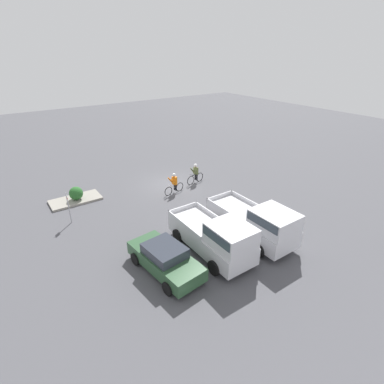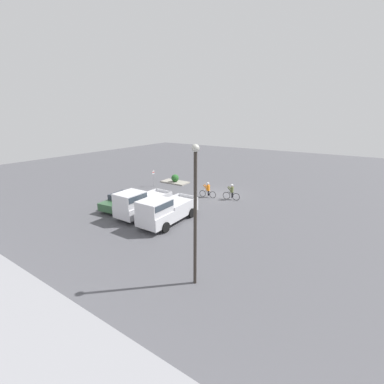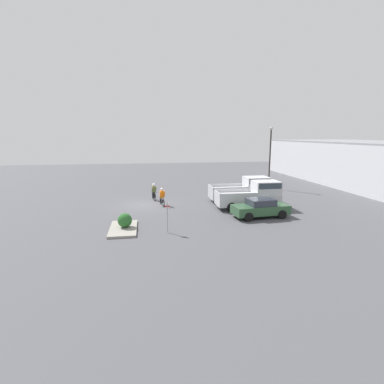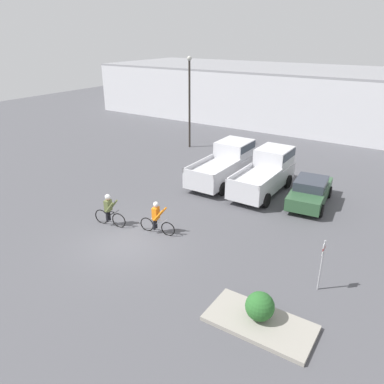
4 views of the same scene
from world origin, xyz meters
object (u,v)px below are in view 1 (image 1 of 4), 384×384
object	(u,v)px
pickup_truck_0	(257,222)
shrub	(76,193)
pickup_truck_1	(217,237)
sedan_0	(165,258)
cyclist_1	(195,173)
fire_lane_sign	(68,205)
cyclist_0	(174,183)

from	to	relation	value
pickup_truck_0	shrub	bearing A→B (deg)	-56.69
pickup_truck_1	shrub	xyz separation A→B (m)	(4.25, -10.57, -0.57)
sedan_0	cyclist_1	bearing A→B (deg)	-133.31
cyclist_1	shrub	distance (m)	9.14
pickup_truck_0	fire_lane_sign	xyz separation A→B (m)	(8.19, -7.98, 0.08)
pickup_truck_1	sedan_0	xyz separation A→B (m)	(2.80, -0.50, -0.46)
cyclist_1	shrub	world-z (taller)	cyclist_1
pickup_truck_0	pickup_truck_1	world-z (taller)	pickup_truck_1
cyclist_1	shrub	bearing A→B (deg)	-13.98
cyclist_0	pickup_truck_1	bearing A→B (deg)	74.09
fire_lane_sign	cyclist_0	bearing A→B (deg)	179.26
cyclist_1	shrub	xyz separation A→B (m)	(8.87, -2.21, -0.21)
cyclist_0	shrub	bearing A→B (deg)	-23.87
pickup_truck_0	shrub	distance (m)	12.86
cyclist_0	fire_lane_sign	world-z (taller)	fire_lane_sign
cyclist_1	fire_lane_sign	world-z (taller)	fire_lane_sign
pickup_truck_1	sedan_0	bearing A→B (deg)	-10.08
pickup_truck_0	shrub	world-z (taller)	pickup_truck_0
fire_lane_sign	shrub	size ratio (longest dim) A/B	2.18
pickup_truck_1	cyclist_1	bearing A→B (deg)	-118.90
pickup_truck_0	shrub	xyz separation A→B (m)	(7.05, -10.73, -0.55)
pickup_truck_1	sedan_0	world-z (taller)	pickup_truck_1
pickup_truck_1	shrub	size ratio (longest dim) A/B	5.63
cyclist_0	cyclist_1	size ratio (longest dim) A/B	1.03
pickup_truck_0	cyclist_1	size ratio (longest dim) A/B	3.17
pickup_truck_1	shrub	bearing A→B (deg)	-68.09
pickup_truck_1	fire_lane_sign	world-z (taller)	pickup_truck_1
pickup_truck_1	sedan_0	distance (m)	2.88
pickup_truck_0	sedan_0	distance (m)	5.66
cyclist_1	pickup_truck_1	bearing A→B (deg)	61.10
sedan_0	shrub	bearing A→B (deg)	-81.78
pickup_truck_1	cyclist_0	distance (m)	8.03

